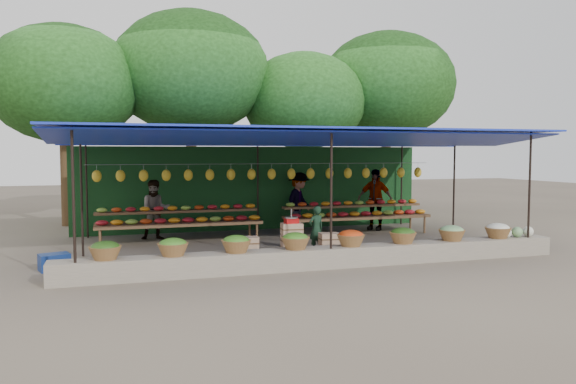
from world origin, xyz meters
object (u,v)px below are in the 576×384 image
object	(u,v)px
crate_counter	(290,244)
blue_crate_back	(54,262)
vendor_seated	(316,229)
weighing_scale	(291,220)
blue_crate_front	(114,272)

from	to	relation	value
crate_counter	blue_crate_back	size ratio (longest dim) A/B	4.29
vendor_seated	blue_crate_back	size ratio (longest dim) A/B	1.96
vendor_seated	weighing_scale	bearing A→B (deg)	17.30
crate_counter	vendor_seated	distance (m)	0.94
crate_counter	vendor_seated	world-z (taller)	vendor_seated
blue_crate_front	weighing_scale	bearing A→B (deg)	26.27
blue_crate_front	crate_counter	bearing A→B (deg)	26.34
vendor_seated	blue_crate_front	size ratio (longest dim) A/B	2.45
blue_crate_front	vendor_seated	bearing A→B (deg)	29.46
crate_counter	blue_crate_front	size ratio (longest dim) A/B	5.36
weighing_scale	blue_crate_front	bearing A→B (deg)	-165.23
blue_crate_back	weighing_scale	bearing A→B (deg)	-18.60
crate_counter	weighing_scale	distance (m)	0.54
blue_crate_back	blue_crate_front	bearing A→B (deg)	-62.21
crate_counter	weighing_scale	size ratio (longest dim) A/B	7.49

